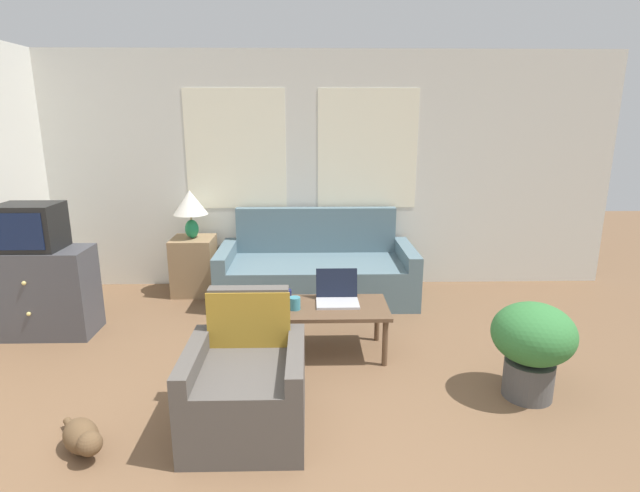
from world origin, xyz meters
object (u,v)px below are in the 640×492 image
at_px(cup_yellow, 286,294).
at_px(television, 30,227).
at_px(potted_plant, 532,342).
at_px(cat_black, 82,437).
at_px(table_lamp, 190,205).
at_px(couch, 317,273).
at_px(cup_navy, 295,303).
at_px(armchair, 247,388).
at_px(coffee_table, 324,311).
at_px(laptop, 337,295).

bearing_deg(cup_yellow, television, 173.12).
xyz_separation_m(television, potted_plant, (3.91, -1.13, -0.58)).
bearing_deg(television, cat_black, -57.55).
bearing_deg(table_lamp, couch, -6.10).
relative_size(television, cup_navy, 4.92).
bearing_deg(potted_plant, armchair, -170.62).
height_order(armchair, television, television).
bearing_deg(cat_black, armchair, 63.60).
bearing_deg(television, armchair, -36.00).
bearing_deg(coffee_table, laptop, 39.79).
bearing_deg(cat_black, table_lamp, 138.61).
bearing_deg(coffee_table, armchair, -116.89).
bearing_deg(laptop, table_lamp, 136.73).
height_order(couch, laptop, couch).
distance_m(armchair, coffee_table, 1.14).
relative_size(armchair, laptop, 2.42).
relative_size(couch, laptop, 5.95).
distance_m(television, table_lamp, 1.55).
height_order(laptop, cup_navy, laptop).
bearing_deg(armchair, couch, 78.72).
bearing_deg(table_lamp, cat_black, -91.16).
xyz_separation_m(table_lamp, cup_navy, (1.15, -1.56, -0.52)).
xyz_separation_m(television, laptop, (2.62, -0.35, -0.52)).
height_order(coffee_table, laptop, laptop).
height_order(table_lamp, cat_black, table_lamp).
bearing_deg(couch, cup_navy, -97.92).
bearing_deg(cup_navy, potted_plant, -21.17).
bearing_deg(cup_navy, couch, 82.08).
distance_m(armchair, table_lamp, 2.75).
height_order(armchair, laptop, armchair).
height_order(television, cup_yellow, television).
xyz_separation_m(couch, coffee_table, (0.04, -1.36, 0.10)).
relative_size(armchair, cat_black, 1.89).
relative_size(table_lamp, cat_black, 1.18).
bearing_deg(cup_navy, laptop, 23.84).
xyz_separation_m(armchair, potted_plant, (1.91, 0.32, 0.14)).
xyz_separation_m(laptop, cup_yellow, (-0.43, 0.08, -0.02)).
distance_m(armchair, cat_black, 0.97).
xyz_separation_m(couch, armchair, (-0.47, -2.37, 0.00)).
height_order(armchair, cup_yellow, armchair).
relative_size(cup_navy, potted_plant, 0.15).
xyz_separation_m(table_lamp, cup_yellow, (1.07, -1.33, -0.53)).
bearing_deg(television, laptop, -7.52).
bearing_deg(cup_yellow, coffee_table, -28.29).
distance_m(coffee_table, laptop, 0.18).
distance_m(couch, coffee_table, 1.36).
bearing_deg(armchair, table_lamp, 109.16).
distance_m(laptop, potted_plant, 1.51).
xyz_separation_m(cup_navy, cat_black, (-1.20, -1.18, -0.36)).
bearing_deg(table_lamp, laptop, -43.27).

